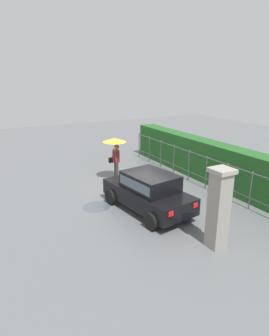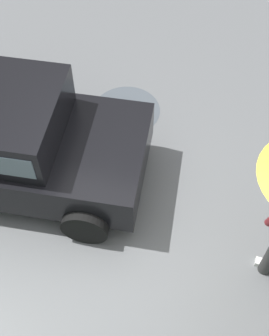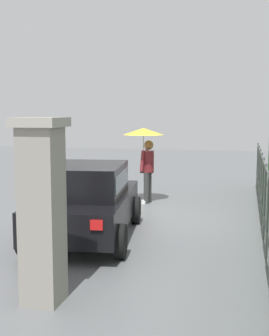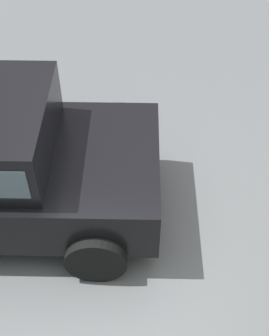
{
  "view_description": "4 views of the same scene",
  "coord_description": "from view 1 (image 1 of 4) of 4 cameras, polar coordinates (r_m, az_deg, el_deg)",
  "views": [
    {
      "loc": [
        10.38,
        -5.73,
        4.83
      ],
      "look_at": [
        0.19,
        -0.25,
        1.19
      ],
      "focal_mm": 31.43,
      "sensor_mm": 36.0,
      "label": 1
    },
    {
      "loc": [
        -1.02,
        2.49,
        5.23
      ],
      "look_at": [
        -0.16,
        -0.25,
        1.24
      ],
      "focal_mm": 48.1,
      "sensor_mm": 36.0,
      "label": 2
    },
    {
      "loc": [
        10.07,
        2.49,
        2.48
      ],
      "look_at": [
        -0.39,
        -0.07,
        1.16
      ],
      "focal_mm": 48.41,
      "sensor_mm": 36.0,
      "label": 3
    },
    {
      "loc": [
        -0.38,
        2.49,
        4.06
      ],
      "look_at": [
        0.03,
        -0.17,
        1.28
      ],
      "focal_mm": 49.1,
      "sensor_mm": 36.0,
      "label": 4
    }
  ],
  "objects": [
    {
      "name": "gate_pillar",
      "position": [
        8.75,
        16.01,
        -7.47
      ],
      "size": [
        0.6,
        0.6,
        2.42
      ],
      "color": "gray",
      "rests_on": "ground"
    },
    {
      "name": "pedestrian",
      "position": [
        13.92,
        -3.83,
        3.86
      ],
      "size": [
        1.1,
        1.1,
        2.06
      ],
      "rotation": [
        0.0,
        0.0,
        -1.7
      ],
      "color": "#333333",
      "rests_on": "ground"
    },
    {
      "name": "puddle_near",
      "position": [
        11.52,
        -7.42,
        -7.47
      ],
      "size": [
        1.06,
        1.06,
        0.0
      ],
      "primitive_type": "cylinder",
      "color": "#4C545B",
      "rests_on": "ground"
    },
    {
      "name": "hedge_row",
      "position": [
        14.26,
        14.6,
        1.1
      ],
      "size": [
        11.98,
        0.9,
        1.9
      ],
      "primitive_type": "cube",
      "color": "#235B23",
      "rests_on": "ground"
    },
    {
      "name": "ground_plane",
      "position": [
        12.81,
        0.6,
        -4.68
      ],
      "size": [
        40.0,
        40.0,
        0.0
      ],
      "primitive_type": "plane",
      "color": "slate"
    },
    {
      "name": "fence_section",
      "position": [
        13.77,
        12.08,
        0.17
      ],
      "size": [
        11.03,
        0.05,
        1.5
      ],
      "color": "#59605B",
      "rests_on": "ground"
    },
    {
      "name": "car",
      "position": [
        10.84,
        2.71,
        -4.34
      ],
      "size": [
        3.9,
        2.26,
        1.48
      ],
      "rotation": [
        0.0,
        0.0,
        3.27
      ],
      "color": "black",
      "rests_on": "ground"
    }
  ]
}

